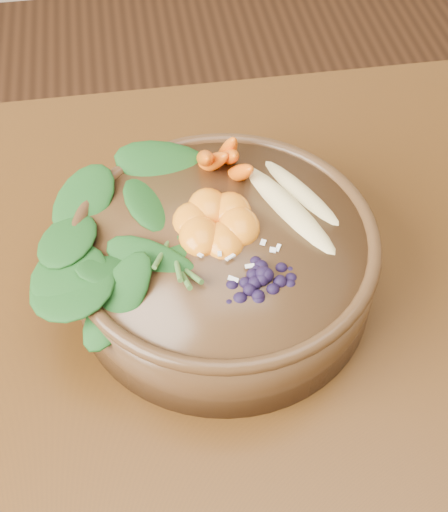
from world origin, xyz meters
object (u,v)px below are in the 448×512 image
at_px(mandarin_cluster, 216,212).
at_px(blueberry_pile, 264,264).
at_px(stoneware_bowl, 224,264).
at_px(carrot_cluster, 227,137).
at_px(kale_heap, 149,199).
at_px(banana_halves, 296,190).

xyz_separation_m(mandarin_cluster, blueberry_pile, (0.03, -0.06, 0.00)).
distance_m(stoneware_bowl, carrot_cluster, 0.11).
height_order(kale_heap, banana_halves, kale_heap).
xyz_separation_m(kale_heap, mandarin_cluster, (0.05, -0.02, -0.01)).
distance_m(banana_halves, mandarin_cluster, 0.07).
relative_size(stoneware_bowl, blueberry_pile, 2.16).
relative_size(carrot_cluster, blueberry_pile, 0.60).
bearing_deg(blueberry_pile, mandarin_cluster, 113.80).
xyz_separation_m(stoneware_bowl, blueberry_pile, (0.02, -0.05, 0.05)).
distance_m(stoneware_bowl, blueberry_pile, 0.07).
xyz_separation_m(banana_halves, blueberry_pile, (-0.04, -0.08, 0.01)).
height_order(carrot_cluster, mandarin_cluster, carrot_cluster).
height_order(stoneware_bowl, kale_heap, kale_heap).
height_order(carrot_cluster, blueberry_pile, carrot_cluster).
height_order(banana_halves, mandarin_cluster, mandarin_cluster).
bearing_deg(banana_halves, kale_heap, 156.45).
height_order(stoneware_bowl, mandarin_cluster, mandarin_cluster).
bearing_deg(banana_halves, blueberry_pile, -141.51).
distance_m(banana_halves, blueberry_pile, 0.09).
relative_size(carrot_cluster, banana_halves, 0.48).
bearing_deg(blueberry_pile, banana_halves, 61.56).
distance_m(carrot_cluster, mandarin_cluster, 0.07).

